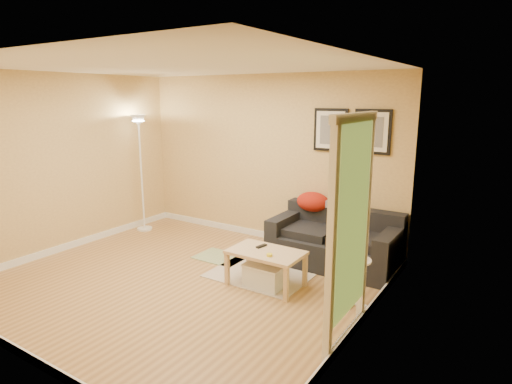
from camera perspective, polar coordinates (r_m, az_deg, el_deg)
floor at (r=5.57m, az=-9.72°, el=-11.55°), size 4.50×4.50×0.00m
ceiling at (r=5.10m, az=-10.84°, el=16.17°), size 4.50×4.50×0.00m
wall_back at (r=6.76m, az=1.35°, el=4.42°), size 4.50×0.00×4.50m
wall_front at (r=4.00m, az=-30.09°, el=-3.09°), size 4.50×0.00×4.50m
wall_left at (r=6.90m, az=-24.13°, el=3.48°), size 0.00×4.00×4.00m
wall_right at (r=4.03m, az=13.94°, el=-1.61°), size 0.00×4.00×4.00m
baseboard_back at (r=7.04m, az=1.25°, el=-5.71°), size 4.50×0.02×0.10m
baseboard_front at (r=4.48m, az=-28.12°, el=-18.68°), size 4.50×0.02×0.10m
baseboard_left at (r=7.17m, az=-23.18°, el=-6.42°), size 0.02×4.00×0.10m
baseboard_right at (r=4.50m, az=12.93°, el=-17.21°), size 0.02×4.00×0.10m
sofa at (r=5.96m, az=10.36°, el=-6.08°), size 1.70×0.90×0.75m
red_throw at (r=6.27m, az=7.55°, el=-1.30°), size 0.48×0.36×0.28m
plaid_throw at (r=6.12m, az=11.50°, el=-1.68°), size 0.45×0.32×0.10m
framed_print_left at (r=6.19m, az=9.90°, el=8.13°), size 0.50×0.04×0.60m
framed_print_right at (r=5.99m, az=15.23°, el=7.73°), size 0.50×0.04×0.60m
area_rug at (r=5.63m, az=0.31°, el=-11.04°), size 1.25×0.85×0.01m
green_runner at (r=6.25m, az=-4.77°, el=-8.63°), size 0.70×0.50×0.01m
coffee_table at (r=5.29m, az=1.32°, el=-10.10°), size 1.02×0.80×0.44m
remote_control at (r=5.34m, az=0.73°, el=-7.20°), size 0.08×0.17×0.02m
tape_roll at (r=5.04m, az=1.80°, el=-8.37°), size 0.07×0.07×0.03m
storage_bin at (r=5.28m, az=1.22°, el=-11.01°), size 0.48×0.35×0.29m
side_table at (r=4.95m, az=12.92°, el=-11.55°), size 0.35×0.35×0.53m
book_stack at (r=4.82m, az=12.86°, el=-8.29°), size 0.20×0.26×0.08m
floor_lamp at (r=7.51m, az=-14.96°, el=1.98°), size 0.26×0.26×1.98m
doorway at (r=3.99m, az=12.34°, el=-5.81°), size 0.12×1.01×2.13m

